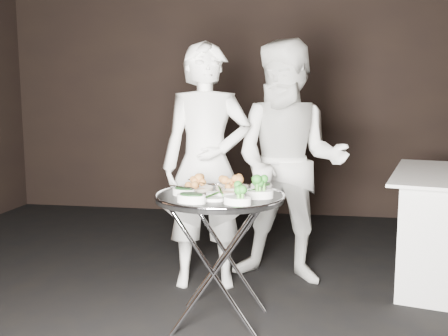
% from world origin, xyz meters
% --- Properties ---
extents(wall_back, '(6.00, 0.05, 3.00)m').
position_xyz_m(wall_back, '(0.00, 3.52, 1.50)').
color(wall_back, black).
rests_on(wall_back, floor).
extents(tray_stand, '(0.54, 0.46, 0.79)m').
position_xyz_m(tray_stand, '(0.11, 0.47, 0.44)').
color(tray_stand, silver).
rests_on(tray_stand, floor).
extents(serving_tray, '(0.78, 0.78, 0.04)m').
position_xyz_m(serving_tray, '(0.11, 0.47, 0.80)').
color(serving_tray, black).
rests_on(serving_tray, tray_stand).
extents(potato_plate_a, '(0.22, 0.22, 0.08)m').
position_xyz_m(potato_plate_a, '(-0.07, 0.61, 0.84)').
color(potato_plate_a, beige).
rests_on(potato_plate_a, serving_tray).
extents(potato_plate_b, '(0.21, 0.21, 0.08)m').
position_xyz_m(potato_plate_b, '(0.15, 0.68, 0.84)').
color(potato_plate_b, beige).
rests_on(potato_plate_b, serving_tray).
extents(greens_bowl, '(0.14, 0.14, 0.08)m').
position_xyz_m(greens_bowl, '(0.35, 0.60, 0.84)').
color(greens_bowl, silver).
rests_on(greens_bowl, serving_tray).
extents(asparagus_plate_a, '(0.20, 0.14, 0.04)m').
position_xyz_m(asparagus_plate_a, '(0.11, 0.46, 0.82)').
color(asparagus_plate_a, silver).
rests_on(asparagus_plate_a, serving_tray).
extents(asparagus_plate_b, '(0.19, 0.14, 0.04)m').
position_xyz_m(asparagus_plate_b, '(0.08, 0.31, 0.82)').
color(asparagus_plate_b, silver).
rests_on(asparagus_plate_b, serving_tray).
extents(spinach_bowl_a, '(0.18, 0.15, 0.06)m').
position_xyz_m(spinach_bowl_a, '(-0.10, 0.42, 0.84)').
color(spinach_bowl_a, silver).
rests_on(spinach_bowl_a, serving_tray).
extents(spinach_bowl_b, '(0.19, 0.15, 0.07)m').
position_xyz_m(spinach_bowl_b, '(-0.01, 0.23, 0.84)').
color(spinach_bowl_b, silver).
rests_on(spinach_bowl_b, serving_tray).
extents(broccoli_bowl_a, '(0.20, 0.16, 0.07)m').
position_xyz_m(broccoli_bowl_a, '(0.34, 0.42, 0.84)').
color(broccoli_bowl_a, silver).
rests_on(broccoli_bowl_a, serving_tray).
extents(broccoli_bowl_b, '(0.19, 0.16, 0.07)m').
position_xyz_m(broccoli_bowl_b, '(0.25, 0.23, 0.84)').
color(broccoli_bowl_b, silver).
rests_on(broccoli_bowl_b, serving_tray).
extents(serving_utensils, '(0.58, 0.44, 0.01)m').
position_xyz_m(serving_utensils, '(0.12, 0.54, 0.86)').
color(serving_utensils, silver).
rests_on(serving_utensils, serving_tray).
extents(waiter_left, '(0.71, 0.53, 1.78)m').
position_xyz_m(waiter_left, '(-0.10, 1.11, 0.89)').
color(waiter_left, white).
rests_on(waiter_left, floor).
extents(waiter_right, '(0.98, 0.81, 1.81)m').
position_xyz_m(waiter_right, '(0.49, 1.28, 0.90)').
color(waiter_right, white).
rests_on(waiter_right, floor).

